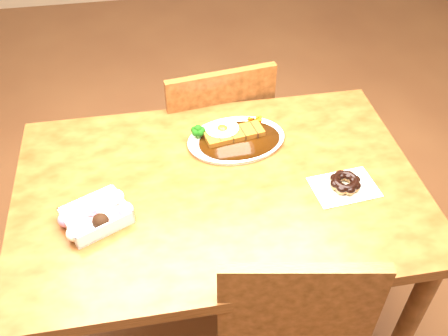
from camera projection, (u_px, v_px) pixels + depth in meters
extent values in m
plane|color=brown|center=(220.00, 317.00, 1.99)|extent=(6.00, 6.00, 0.00)
cube|color=#43240D|center=(219.00, 189.00, 1.49)|extent=(1.20, 0.80, 0.04)
cylinder|color=#43240D|center=(406.00, 327.00, 1.57)|extent=(0.06, 0.06, 0.71)
cylinder|color=#43240D|center=(67.00, 212.00, 1.92)|extent=(0.06, 0.06, 0.71)
cylinder|color=#43240D|center=(335.00, 179.00, 2.06)|extent=(0.06, 0.06, 0.71)
cube|color=#43240D|center=(208.00, 138.00, 2.13)|extent=(0.47, 0.47, 0.04)
cylinder|color=#43240D|center=(233.00, 146.00, 2.44)|extent=(0.04, 0.04, 0.41)
cylinder|color=#43240D|center=(165.00, 160.00, 2.37)|extent=(0.04, 0.04, 0.41)
cylinder|color=#43240D|center=(257.00, 193.00, 2.21)|extent=(0.04, 0.04, 0.41)
cylinder|color=#43240D|center=(183.00, 211.00, 2.13)|extent=(0.04, 0.04, 0.41)
cube|color=#43240D|center=(222.00, 119.00, 1.84)|extent=(0.40, 0.08, 0.40)
cube|color=#43240D|center=(297.00, 315.00, 1.25)|extent=(0.40, 0.10, 0.40)
ellipsoid|color=white|center=(236.00, 140.00, 1.62)|extent=(0.33, 0.25, 0.01)
ellipsoid|color=black|center=(239.00, 140.00, 1.60)|extent=(0.28, 0.21, 0.01)
cube|color=#6B380C|center=(234.00, 134.00, 1.61)|extent=(0.20, 0.10, 0.02)
ellipsoid|color=white|center=(222.00, 129.00, 1.61)|extent=(0.12, 0.10, 0.01)
ellipsoid|color=#FFB214|center=(222.00, 128.00, 1.61)|extent=(0.04, 0.04, 0.02)
cube|color=white|center=(96.00, 215.00, 1.36)|extent=(0.20, 0.19, 0.04)
ellipsoid|color=beige|center=(75.00, 233.00, 1.31)|extent=(0.05, 0.05, 0.04)
ellipsoid|color=black|center=(101.00, 221.00, 1.34)|extent=(0.05, 0.05, 0.04)
ellipsoid|color=pink|center=(125.00, 210.00, 1.37)|extent=(0.05, 0.05, 0.04)
ellipsoid|color=pink|center=(66.00, 219.00, 1.34)|extent=(0.05, 0.05, 0.04)
ellipsoid|color=pink|center=(92.00, 208.00, 1.37)|extent=(0.05, 0.05, 0.04)
ellipsoid|color=beige|center=(116.00, 197.00, 1.40)|extent=(0.05, 0.05, 0.04)
cube|color=silver|center=(344.00, 187.00, 1.47)|extent=(0.20, 0.15, 0.00)
torus|color=olive|center=(345.00, 183.00, 1.46)|extent=(0.10, 0.10, 0.03)
torus|color=black|center=(345.00, 181.00, 1.45)|extent=(0.09, 0.09, 0.02)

